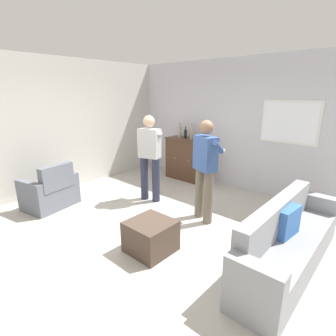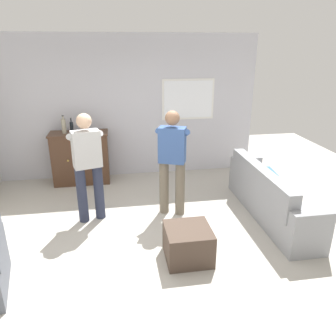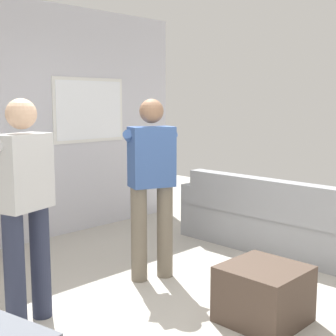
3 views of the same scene
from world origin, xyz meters
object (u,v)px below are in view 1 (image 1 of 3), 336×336
bottle_liquor_amber (180,132)px  person_standing_right (205,166)px  armchair (51,192)px  couch (288,243)px  sideboard_cabinet (188,159)px  bottle_wine_green (192,133)px  ottoman (151,236)px  person_standing_left (150,154)px  bottle_spirits_clear (186,134)px

bottle_liquor_amber → person_standing_right: bearing=-40.4°
armchair → couch: bearing=15.9°
sideboard_cabinet → person_standing_right: size_ratio=0.66×
bottle_wine_green → person_standing_right: bearing=-46.9°
armchair → bottle_wine_green: (0.99, 3.02, 0.87)m
sideboard_cabinet → person_standing_right: bearing=-44.9°
ottoman → armchair: bearing=-174.3°
person_standing_right → bottle_wine_green: bearing=133.1°
sideboard_cabinet → bottle_liquor_amber: bottle_liquor_amber is taller
sideboard_cabinet → person_standing_left: 1.62m
bottle_spirits_clear → person_standing_left: person_standing_left is taller
bottle_liquor_amber → person_standing_right: 2.36m
bottle_liquor_amber → person_standing_left: size_ratio=0.20×
sideboard_cabinet → person_standing_left: bearing=-80.3°
armchair → person_standing_right: bearing=31.5°
person_standing_right → bottle_liquor_amber: bearing=139.6°
person_standing_left → bottle_wine_green: bearing=95.7°
bottle_spirits_clear → person_standing_left: 1.65m
couch → sideboard_cabinet: size_ratio=2.11×
sideboard_cabinet → bottle_wine_green: bearing=-3.5°
person_standing_right → ottoman: bearing=-90.7°
bottle_liquor_amber → couch: bearing=-30.2°
bottle_liquor_amber → person_standing_right: size_ratio=0.20×
sideboard_cabinet → bottle_liquor_amber: size_ratio=3.24×
armchair → bottle_liquor_amber: (0.63, 3.01, 0.87)m
armchair → bottle_liquor_amber: 3.20m
person_standing_left → person_standing_right: (1.28, 0.00, 0.00)m
bottle_liquor_amber → person_standing_right: (1.79, -1.53, -0.22)m
sideboard_cabinet → bottle_wine_green: bottle_wine_green is taller
sideboard_cabinet → person_standing_right: person_standing_right is taller
armchair → ottoman: armchair is taller
bottle_spirits_clear → ottoman: 3.40m
bottle_liquor_amber → bottle_spirits_clear: 0.15m
sideboard_cabinet → bottle_wine_green: 0.66m
armchair → sideboard_cabinet: bearing=73.7°
sideboard_cabinet → person_standing_left: (0.26, -1.54, 0.43)m
person_standing_left → ottoman: bearing=-44.5°
couch → sideboard_cabinet: sideboard_cabinet is taller
sideboard_cabinet → person_standing_right: 2.22m
armchair → ottoman: size_ratio=1.73×
couch → person_standing_right: person_standing_right is taller
bottle_spirits_clear → ottoman: bottle_spirits_clear is taller
bottle_wine_green → person_standing_right: size_ratio=0.21×
ottoman → bottle_wine_green: bearing=117.1°
bottle_wine_green → ottoman: bearing=-62.9°
couch → bottle_spirits_clear: size_ratio=8.47×
couch → ottoman: size_ratio=4.06×
bottle_liquor_amber → person_standing_left: bearing=-71.5°
person_standing_left → couch: bearing=-7.7°
sideboard_cabinet → bottle_liquor_amber: bearing=-177.4°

